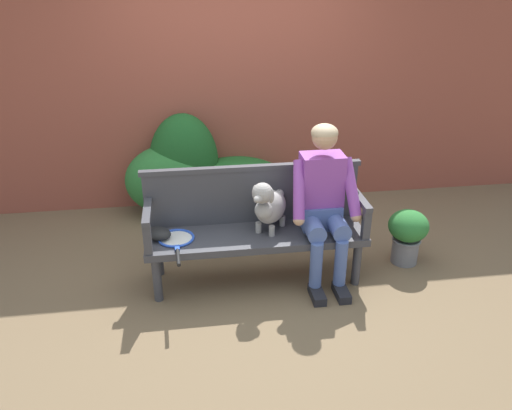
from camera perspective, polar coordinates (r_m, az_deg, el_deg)
The scene contains 14 objects.
ground_plane at distance 4.37m, azimuth -0.00°, elevation -8.18°, with size 40.00×40.00×0.00m, color brown.
brick_garden_fence at distance 5.50m, azimuth -2.63°, elevation 12.93°, with size 8.00×0.30×2.46m, color brown.
hedge_bush_far_left at distance 5.38m, azimuth -9.31°, elevation 2.81°, with size 0.97×0.60×0.76m, color #286B2D.
hedge_bush_mid_left at distance 5.40m, azimuth -2.27°, elevation 2.14°, with size 1.16×0.96×0.57m, color #1E5B23.
hedge_bush_mid_right at distance 5.37m, azimuth -8.01°, elevation 4.60°, with size 0.71×0.54×1.06m, color #194C1E.
garden_bench at distance 4.17m, azimuth -0.00°, elevation -3.81°, with size 1.77×0.50×0.44m.
bench_backrest at distance 4.23m, azimuth -0.42°, elevation 1.32°, with size 1.81×0.06×0.50m.
bench_armrest_left_end at distance 3.96m, azimuth -12.04°, elevation -1.93°, with size 0.06×0.50×0.28m.
bench_armrest_right_end at distance 4.17m, azimuth 11.75°, elevation -0.41°, with size 0.06×0.50×0.28m.
person_seated at distance 4.12m, azimuth 7.51°, elevation 0.69°, with size 0.56×0.65×1.31m.
dog_on_bench at distance 4.07m, azimuth 1.42°, elevation -0.03°, with size 0.37×0.44×0.46m.
tennis_racket at distance 4.07m, azimuth -8.88°, elevation -3.85°, with size 0.30×0.57×0.03m.
baseball_glove at distance 4.12m, azimuth -10.88°, elevation -3.13°, with size 0.22×0.17×0.09m, color black.
potted_plant at distance 4.64m, azimuth 16.55°, elevation -2.98°, with size 0.35×0.35×0.50m.
Camera 1 is at (-0.51, -3.60, 2.43)m, focal length 35.83 mm.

